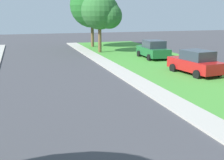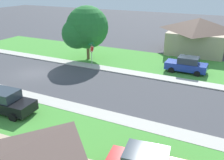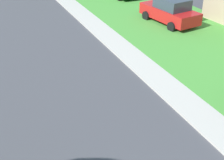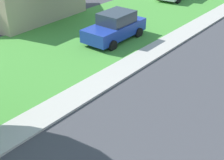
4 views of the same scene
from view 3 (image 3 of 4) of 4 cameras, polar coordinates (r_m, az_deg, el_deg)
sidewalk_east at (r=16.65m, az=4.09°, el=3.86°), size 1.40×56.00×0.10m
lawn_east at (r=19.16m, az=16.72°, el=6.13°), size 8.00×56.00×0.08m
car_red_behind_trees at (r=21.97m, az=10.40°, el=12.14°), size 2.47×4.51×1.76m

